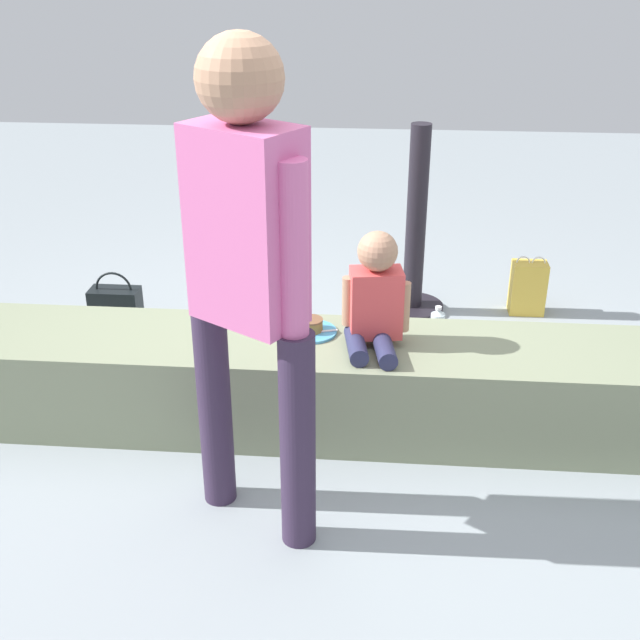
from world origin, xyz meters
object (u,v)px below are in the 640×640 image
Objects in this scene: adult_standing at (247,258)px; cake_plate at (311,328)px; water_bottle_near_gift at (437,325)px; party_cup_red at (495,356)px; handbag_black_leather at (116,311)px; gift_bag at (528,287)px; child_seated at (375,297)px; cake_box_white at (574,375)px.

adult_standing is 7.54× the size of cake_plate.
water_bottle_near_gift is (0.72, 1.48, -0.93)m from adult_standing.
water_bottle_near_gift is at bearing 63.99° from adult_standing.
cake_plate is 1.09m from party_cup_red.
adult_standing is 18.00× the size of party_cup_red.
party_cup_red is 0.26× the size of handbag_black_leather.
water_bottle_near_gift is 0.37m from party_cup_red.
handbag_black_leather reaches higher than gift_bag.
child_seated is 5.15× the size of party_cup_red.
adult_standing is 4.98× the size of gift_bag.
cake_plate is at bearing -32.60° from handbag_black_leather.
child_seated is at bearing -134.30° from party_cup_red.
handbag_black_leather is (-2.33, 0.36, 0.07)m from cake_box_white.
child_seated is 2.16× the size of cake_plate.
cake_plate reaches higher than cake_box_white.
gift_bag is 0.95× the size of handbag_black_leather.
water_bottle_near_gift is 1.71m from handbag_black_leather.
party_cup_red is 1.99m from handbag_black_leather.
party_cup_red is (0.60, 0.61, -0.57)m from child_seated.
adult_standing reaches higher than child_seated.
cake_plate is (0.13, 0.71, -0.59)m from adult_standing.
cake_box_white is 0.94× the size of handbag_black_leather.
child_seated is at bearing 57.35° from adult_standing.
cake_box_white is at bearing 24.38° from child_seated.
gift_bag is at bearing 55.90° from child_seated.
water_bottle_near_gift is 0.58× the size of cake_box_white.
gift_bag is at bearing 11.59° from handbag_black_leather.
cake_plate is 1.04m from water_bottle_near_gift.
cake_plate reaches higher than gift_bag.
cake_plate reaches higher than water_bottle_near_gift.
handbag_black_leather is at bearing 147.40° from cake_plate.
child_seated is 1.66m from handbag_black_leather.
adult_standing is 0.93m from cake_plate.
cake_plate is at bearing -133.72° from gift_bag.
adult_standing reaches higher than water_bottle_near_gift.
water_bottle_near_gift is at bearing 69.30° from child_seated.
adult_standing is at bearing -55.34° from handbag_black_leather.
cake_plate is 1.32m from cake_box_white.
adult_standing is at bearing -123.62° from gift_bag.
cake_box_white reaches higher than party_cup_red.
adult_standing is 4.74× the size of handbag_black_leather.
cake_box_white is 2.36m from handbag_black_leather.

